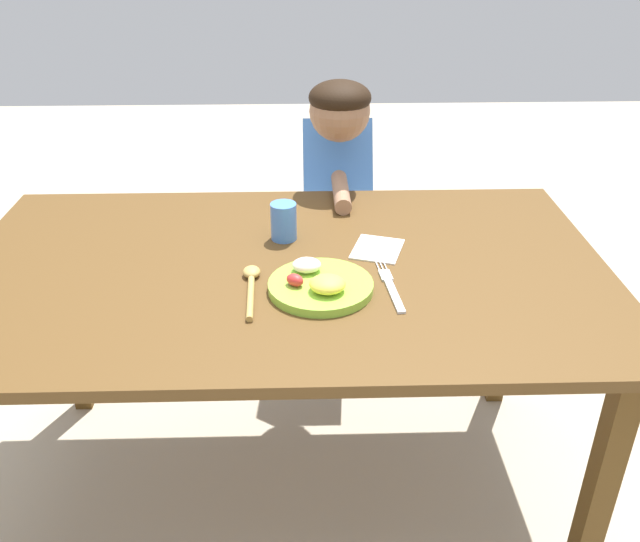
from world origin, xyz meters
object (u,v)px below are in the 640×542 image
Objects in this scene: drinking_cup at (283,221)px; person at (336,218)px; plate at (320,284)px; spoon at (251,283)px; fork at (391,287)px.

person reaches higher than drinking_cup.
plate is 0.27m from drinking_cup.
spoon is 0.74m from person.
plate is 0.15m from spoon.
drinking_cup is 0.09× the size of person.
drinking_cup is (-0.24, 0.25, 0.04)m from fork.
person reaches higher than fork.
plate is at bearing -99.32° from spoon.
fork is 0.35m from drinking_cup.
spoon is at bearing 72.05° from person.
fork is 2.37× the size of drinking_cup.
plate is 0.73m from person.
fork is 0.72m from person.
plate is at bearing 84.05° from person.
plate is at bearing 85.70° from fork.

